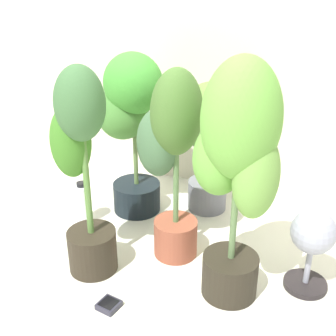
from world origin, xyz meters
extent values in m
plane|color=silver|center=(0.00, 0.00, 0.00)|extent=(8.00, 8.00, 0.00)
cube|color=silver|center=(0.00, 0.86, 1.00)|extent=(3.20, 0.01, 2.00)
cylinder|color=slate|center=(0.05, 0.54, 0.08)|extent=(0.21, 0.21, 0.16)
cylinder|color=#483524|center=(0.05, 0.54, 0.15)|extent=(0.19, 0.19, 0.02)
cylinder|color=olive|center=(0.05, 0.54, 0.40)|extent=(0.02, 0.02, 0.48)
ellipsoid|color=olive|center=(0.05, 0.54, 0.58)|extent=(0.27, 0.26, 0.25)
ellipsoid|color=#628647|center=(-0.02, 0.56, 0.46)|extent=(0.26, 0.26, 0.21)
ellipsoid|color=olive|center=(0.11, 0.52, 0.44)|extent=(0.25, 0.26, 0.20)
ellipsoid|color=olive|center=(0.06, 0.48, 0.35)|extent=(0.19, 0.19, 0.21)
cylinder|color=black|center=(-0.31, 0.40, 0.08)|extent=(0.25, 0.25, 0.16)
cylinder|color=#412D25|center=(-0.31, 0.40, 0.15)|extent=(0.23, 0.23, 0.02)
cylinder|color=#58753F|center=(-0.31, 0.40, 0.47)|extent=(0.02, 0.02, 0.62)
ellipsoid|color=green|center=(-0.31, 0.40, 0.71)|extent=(0.42, 0.40, 0.30)
ellipsoid|color=#457E35|center=(-0.38, 0.42, 0.54)|extent=(0.34, 0.34, 0.28)
cylinder|color=#2A251B|center=(0.30, -0.10, 0.09)|extent=(0.23, 0.23, 0.17)
cylinder|color=#493222|center=(0.30, -0.10, 0.17)|extent=(0.21, 0.21, 0.02)
cylinder|color=#5B7949|center=(0.30, -0.10, 0.50)|extent=(0.03, 0.03, 0.66)
ellipsoid|color=#6CB143|center=(0.30, -0.10, 0.75)|extent=(0.40, 0.40, 0.45)
ellipsoid|color=#6AAD42|center=(0.23, -0.08, 0.58)|extent=(0.27, 0.27, 0.28)
ellipsoid|color=#73A948|center=(0.37, -0.13, 0.56)|extent=(0.23, 0.24, 0.33)
cylinder|color=#2E271C|center=(-0.30, -0.14, 0.09)|extent=(0.21, 0.21, 0.19)
cylinder|color=#402E1D|center=(-0.30, -0.14, 0.18)|extent=(0.20, 0.20, 0.02)
cylinder|color=#57813C|center=(-0.30, -0.14, 0.51)|extent=(0.03, 0.03, 0.65)
ellipsoid|color=#406B3C|center=(-0.30, -0.14, 0.76)|extent=(0.27, 0.27, 0.30)
ellipsoid|color=#3F7B25|center=(-0.37, -0.12, 0.59)|extent=(0.21, 0.21, 0.31)
cylinder|color=#954A35|center=(0.01, 0.08, 0.09)|extent=(0.20, 0.20, 0.17)
cylinder|color=#3E2F25|center=(0.01, 0.08, 0.17)|extent=(0.18, 0.18, 0.02)
cylinder|color=#577947|center=(0.01, 0.08, 0.47)|extent=(0.02, 0.02, 0.59)
ellipsoid|color=#476D2E|center=(0.01, 0.08, 0.69)|extent=(0.29, 0.30, 0.37)
ellipsoid|color=#446844|center=(-0.08, 0.10, 0.54)|extent=(0.26, 0.26, 0.30)
cube|color=#2C2B3A|center=(-0.13, -0.35, 0.01)|extent=(0.10, 0.10, 0.02)
cube|color=black|center=(-0.13, -0.35, 0.02)|extent=(0.08, 0.08, 0.00)
cylinder|color=black|center=(0.60, 0.03, 0.01)|extent=(0.18, 0.18, 0.03)
cylinder|color=#979AAB|center=(0.60, 0.03, 0.10)|extent=(0.02, 0.02, 0.16)
sphere|color=#979AAB|center=(0.60, 0.03, 0.27)|extent=(0.20, 0.20, 0.18)
cylinder|color=white|center=(-0.53, 0.19, 0.11)|extent=(0.09, 0.09, 0.21)
cylinder|color=black|center=(-0.53, 0.19, 0.22)|extent=(0.05, 0.05, 0.02)
camera|label=1|loc=(0.53, -1.55, 1.24)|focal=47.22mm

